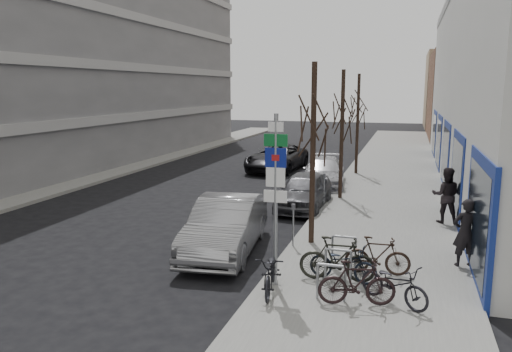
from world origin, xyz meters
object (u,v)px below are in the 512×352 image
Objects in this scene: bike_mid_inner at (337,259)px; parked_car_mid at (304,191)px; meter_front at (293,221)px; meter_back at (342,166)px; tree_near at (314,111)px; bike_far_curb at (394,280)px; highway_sign_pole at (276,190)px; bike_far_inner at (377,255)px; lane_car at (277,158)px; bike_near_left at (272,269)px; pedestrian_near at (465,233)px; tree_far at (358,100)px; meter_mid at (324,186)px; pedestrian_far at (446,195)px; bike_near_right at (357,283)px; parked_car_back at (324,172)px; bike_mid_curb at (343,260)px; bike_rack at (338,262)px; tree_mid at (343,104)px; parked_car_front at (226,226)px.

bike_mid_inner is 0.44× the size of parked_car_mid.
meter_back is (0.00, 11.00, 0.00)m from meter_front.
tree_near is 3.23× the size of bike_far_curb.
highway_sign_pole reaches higher than parked_car_mid.
lane_car reaches higher than bike_far_inner.
pedestrian_near reaches higher than bike_near_left.
tree_far is at bearing 0.62° from bike_mid_inner.
meter_mid and meter_back have the same top height.
pedestrian_far reaches higher than bike_far_inner.
bike_near_left is (0.03, -0.44, -1.76)m from highway_sign_pole.
bike_mid_inner is 7.94m from parked_car_mid.
bike_near_right is at bearing -58.36° from meter_front.
bike_mid_inner is 12.51m from parked_car_back.
bike_far_curb is at bearing -56.09° from tree_near.
pedestrian_near is (4.65, -5.83, 0.13)m from meter_mid.
meter_mid is 0.82m from parked_car_mid.
meter_back is at bearing 90.00° from meter_front.
highway_sign_pole is 2.49× the size of bike_mid_curb.
bike_rack is 7.07m from pedestrian_far.
parked_car_mid is 9.33m from lane_car.
meter_back is 0.23× the size of lane_car.
highway_sign_pole is at bearing 85.35° from bike_near_left.
highway_sign_pole is 3.31× the size of meter_back.
tree_mid reaches higher than bike_mid_curb.
tree_near is 1.00× the size of lane_car.
bike_rack is 0.46× the size of parked_car_front.
highway_sign_pole reaches higher than meter_mid.
bike_mid_inner is 0.38× the size of parked_car_back.
bike_near_right is at bearing -84.11° from tree_far.
meter_mid is at bearing 82.96° from bike_near_left.
meter_mid is 9.26m from bike_far_curb.
bike_mid_curb is at bearing -65.90° from lane_car.
pedestrian_near reaches higher than lane_car.
meter_front is 0.26× the size of parked_car_back.
tree_far is at bearing 88.09° from meter_front.
bike_mid_inner is (1.17, -9.35, -3.39)m from tree_mid.
meter_front is (-0.45, -7.00, -3.19)m from tree_mid.
meter_back is 5.07m from lane_car.
bike_mid_curb is 6.93m from pedestrian_far.
pedestrian_near is at bearing -11.18° from tree_near.
bike_far_curb is at bearing -65.07° from parked_car_mid.
bike_near_left is 0.37× the size of parked_car_front.
bike_far_inner is at bearing 30.43° from bike_near_left.
pedestrian_near is (4.37, 3.12, 0.35)m from bike_near_left.
bike_near_right is at bearing -158.25° from bike_mid_inner.
bike_mid_curb is at bearing -85.26° from parked_car_back.
bike_mid_curb is (1.76, -13.29, -0.25)m from meter_back.
bike_mid_inner reaches higher than bike_near_left.
lane_car is at bearing 15.88° from bike_mid_inner.
lane_car is (-4.14, 8.42, -0.15)m from meter_mid.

